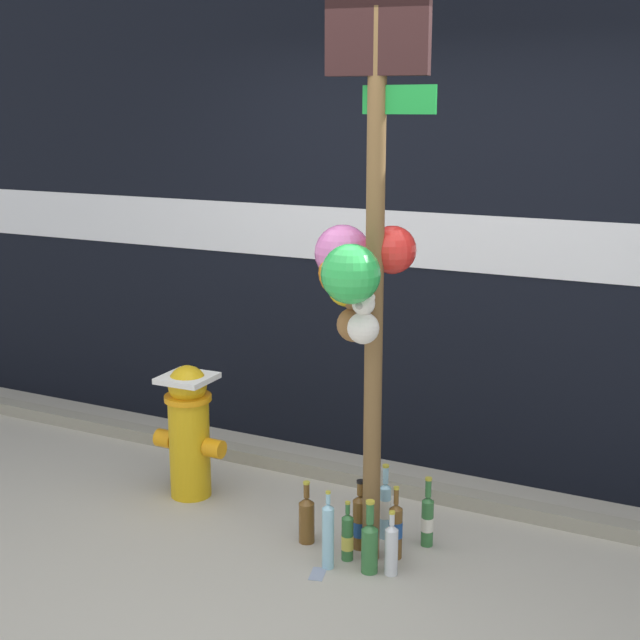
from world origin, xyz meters
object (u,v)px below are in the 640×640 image
at_px(bottle_4, 370,544).
at_px(bottle_8, 360,521).
at_px(bottle_5, 391,548).
at_px(bottle_2, 307,518).
at_px(bottle_6, 427,519).
at_px(bottle_0, 385,508).
at_px(bottle_3, 396,529).
at_px(memorial_post, 360,249).
at_px(bottle_7, 328,535).
at_px(bottle_1, 347,537).
at_px(fire_hydrant, 189,428).

bearing_deg(bottle_4, bottle_8, 125.12).
bearing_deg(bottle_5, bottle_2, 168.26).
bearing_deg(bottle_6, bottle_0, -175.06).
relative_size(bottle_2, bottle_8, 0.91).
bearing_deg(bottle_3, bottle_2, -173.49).
bearing_deg(memorial_post, bottle_8, 105.08).
bearing_deg(bottle_4, memorial_post, 135.42).
bearing_deg(bottle_8, bottle_7, -102.01).
xyz_separation_m(bottle_4, bottle_5, (0.10, 0.03, -0.01)).
bearing_deg(bottle_8, bottle_6, 31.89).
xyz_separation_m(memorial_post, bottle_1, (-0.03, -0.05, -1.37)).
height_order(bottle_5, bottle_6, bottle_6).
bearing_deg(bottle_4, bottle_1, 156.98).
bearing_deg(bottle_3, bottle_1, -148.28).
bearing_deg(bottle_5, fire_hydrant, 167.15).
relative_size(bottle_2, bottle_4, 0.90).
xyz_separation_m(memorial_post, bottle_4, (0.11, -0.11, -1.35)).
bearing_deg(bottle_0, bottle_6, 4.94).
bearing_deg(bottle_1, bottle_6, 47.23).
distance_m(fire_hydrant, bottle_4, 1.30).
height_order(bottle_0, bottle_1, bottle_0).
xyz_separation_m(bottle_2, bottle_8, (0.26, 0.06, 0.01)).
bearing_deg(bottle_6, bottle_5, -97.75).
relative_size(bottle_4, bottle_7, 0.92).
height_order(bottle_1, bottle_6, bottle_6).
bearing_deg(bottle_7, bottle_6, 51.62).
bearing_deg(fire_hydrant, bottle_0, 1.01).
relative_size(bottle_0, bottle_5, 1.24).
bearing_deg(bottle_1, memorial_post, 62.96).
relative_size(fire_hydrant, bottle_7, 1.94).
bearing_deg(bottle_3, bottle_4, -106.42).
relative_size(bottle_3, bottle_6, 1.02).
distance_m(fire_hydrant, bottle_8, 1.13).
distance_m(bottle_4, bottle_5, 0.10).
bearing_deg(bottle_0, bottle_3, -53.15).
bearing_deg(bottle_0, bottle_2, -145.79).
distance_m(bottle_0, bottle_7, 0.42).
bearing_deg(bottle_4, bottle_6, 68.74).
bearing_deg(bottle_2, bottle_3, 6.51).
xyz_separation_m(bottle_5, bottle_8, (-0.23, 0.17, 0.01)).
xyz_separation_m(bottle_1, bottle_5, (0.24, -0.03, 0.01)).
bearing_deg(bottle_6, bottle_4, -111.26).
height_order(bottle_2, bottle_6, bottle_6).
xyz_separation_m(bottle_6, bottle_7, (-0.33, -0.42, 0.03)).
relative_size(bottle_6, bottle_7, 0.92).
distance_m(bottle_6, bottle_7, 0.54).
bearing_deg(bottle_5, bottle_1, 171.99).
height_order(bottle_1, bottle_7, bottle_7).
xyz_separation_m(memorial_post, bottle_7, (-0.07, -0.16, -1.32)).
bearing_deg(bottle_1, bottle_8, 87.80).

